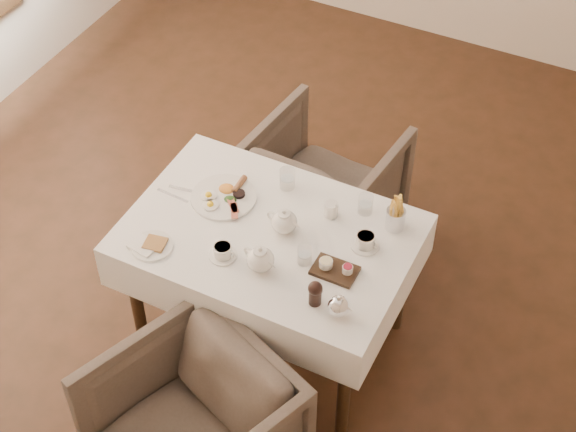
# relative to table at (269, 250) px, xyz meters

# --- Properties ---
(table) EXTENTS (1.28, 0.88, 0.75)m
(table) POSITION_rel_table_xyz_m (0.00, 0.00, 0.00)
(table) COLOR black
(table) RESTS_ON ground
(armchair_near) EXTENTS (0.95, 0.96, 0.68)m
(armchair_near) POSITION_rel_table_xyz_m (0.05, -0.81, -0.30)
(armchair_near) COLOR #4E4239
(armchair_near) RESTS_ON ground
(armchair_far) EXTENTS (0.80, 0.82, 0.68)m
(armchair_far) POSITION_rel_table_xyz_m (-0.09, 0.79, -0.30)
(armchair_far) COLOR #4E4239
(armchair_far) RESTS_ON ground
(breakfast_plate) EXTENTS (0.31, 0.31, 0.04)m
(breakfast_plate) POSITION_rel_table_xyz_m (-0.29, 0.10, 0.13)
(breakfast_plate) COLOR white
(breakfast_plate) RESTS_ON table
(side_plate) EXTENTS (0.19, 0.19, 0.02)m
(side_plate) POSITION_rel_table_xyz_m (-0.43, -0.31, 0.13)
(side_plate) COLOR white
(side_plate) RESTS_ON table
(teapot_centre) EXTENTS (0.17, 0.13, 0.13)m
(teapot_centre) POSITION_rel_table_xyz_m (0.06, 0.04, 0.18)
(teapot_centre) COLOR white
(teapot_centre) RESTS_ON table
(teapot_front) EXTENTS (0.19, 0.16, 0.13)m
(teapot_front) POSITION_rel_table_xyz_m (0.07, -0.21, 0.18)
(teapot_front) COLOR white
(teapot_front) RESTS_ON table
(creamer) EXTENTS (0.07, 0.07, 0.07)m
(creamer) POSITION_rel_table_xyz_m (0.20, 0.22, 0.16)
(creamer) COLOR white
(creamer) RESTS_ON table
(teacup_near) EXTENTS (0.13, 0.13, 0.06)m
(teacup_near) POSITION_rel_table_xyz_m (-0.11, -0.22, 0.14)
(teacup_near) COLOR white
(teacup_near) RESTS_ON table
(teacup_far) EXTENTS (0.13, 0.13, 0.06)m
(teacup_far) POSITION_rel_table_xyz_m (0.42, 0.11, 0.15)
(teacup_far) COLOR white
(teacup_far) RESTS_ON table
(glass_left) EXTENTS (0.10, 0.10, 0.10)m
(glass_left) POSITION_rel_table_xyz_m (-0.06, 0.30, 0.17)
(glass_left) COLOR silver
(glass_left) RESTS_ON table
(glass_mid) EXTENTS (0.08, 0.08, 0.09)m
(glass_mid) POSITION_rel_table_xyz_m (0.22, -0.09, 0.16)
(glass_mid) COLOR silver
(glass_mid) RESTS_ON table
(glass_right) EXTENTS (0.08, 0.08, 0.10)m
(glass_right) POSITION_rel_table_xyz_m (0.33, 0.31, 0.16)
(glass_right) COLOR silver
(glass_right) RESTS_ON table
(condiment_board) EXTENTS (0.19, 0.13, 0.05)m
(condiment_board) POSITION_rel_table_xyz_m (0.36, -0.08, 0.13)
(condiment_board) COLOR black
(condiment_board) RESTS_ON table
(pepper_mill_left) EXTENTS (0.06, 0.06, 0.11)m
(pepper_mill_left) POSITION_rel_table_xyz_m (0.36, -0.27, 0.17)
(pepper_mill_left) COLOR black
(pepper_mill_left) RESTS_ON table
(pepper_mill_right) EXTENTS (0.06, 0.06, 0.12)m
(pepper_mill_right) POSITION_rel_table_xyz_m (0.36, -0.27, 0.18)
(pepper_mill_right) COLOR black
(pepper_mill_right) RESTS_ON table
(silver_pot) EXTENTS (0.13, 0.12, 0.12)m
(silver_pot) POSITION_rel_table_xyz_m (0.47, -0.29, 0.18)
(silver_pot) COLOR white
(silver_pot) RESTS_ON table
(fries_cup) EXTENTS (0.09, 0.09, 0.19)m
(fries_cup) POSITION_rel_table_xyz_m (0.49, 0.28, 0.20)
(fries_cup) COLOR silver
(fries_cup) RESTS_ON table
(cutlery_fork) EXTENTS (0.19, 0.04, 0.00)m
(cutlery_fork) POSITION_rel_table_xyz_m (-0.47, 0.07, 0.12)
(cutlery_fork) COLOR silver
(cutlery_fork) RESTS_ON table
(cutlery_knife) EXTENTS (0.17, 0.02, 0.00)m
(cutlery_knife) POSITION_rel_table_xyz_m (-0.51, 0.01, 0.12)
(cutlery_knife) COLOR silver
(cutlery_knife) RESTS_ON table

